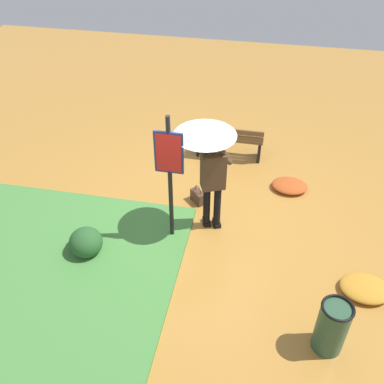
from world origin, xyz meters
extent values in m
plane|color=#B27A33|center=(0.00, 0.00, 0.00)|extent=(18.00, 18.00, 0.00)
cube|color=#47843D|center=(2.56, 1.78, 0.03)|extent=(4.80, 4.00, 0.05)
cylinder|color=black|center=(-0.26, 0.11, 0.43)|extent=(0.12, 0.12, 0.86)
cylinder|color=black|center=(-0.08, 0.11, 0.43)|extent=(0.12, 0.12, 0.86)
cube|color=black|center=(-0.26, 0.07, 0.04)|extent=(0.19, 0.25, 0.08)
cube|color=black|center=(-0.08, 0.07, 0.04)|extent=(0.19, 0.25, 0.08)
cube|color=#473323|center=(-0.17, 0.11, 1.18)|extent=(0.44, 0.37, 0.64)
sphere|color=#8C664C|center=(-0.17, 0.11, 1.64)|extent=(0.20, 0.20, 0.20)
ellipsoid|color=black|center=(-0.17, 0.11, 1.67)|extent=(0.20, 0.20, 0.15)
cylinder|color=#473323|center=(-0.38, 0.09, 1.39)|extent=(0.18, 0.13, 0.18)
cylinder|color=#473323|center=(-0.34, 0.08, 1.48)|extent=(0.24, 0.11, 0.33)
cube|color=black|center=(-0.26, 0.09, 1.62)|extent=(0.07, 0.04, 0.14)
cylinder|color=#473323|center=(0.00, 0.12, 1.42)|extent=(0.11, 0.10, 0.09)
cylinder|color=#473323|center=(-0.02, 0.13, 1.51)|extent=(0.10, 0.09, 0.23)
cylinder|color=#A5A5AD|center=(-0.03, 0.13, 1.83)|extent=(0.02, 0.02, 0.41)
cone|color=silver|center=(-0.03, 0.13, 1.92)|extent=(0.96, 0.96, 0.16)
sphere|color=#A5A5AD|center=(-0.03, 0.13, 2.03)|extent=(0.02, 0.02, 0.02)
cylinder|color=black|center=(0.45, 0.49, 1.15)|extent=(0.07, 0.07, 2.30)
cube|color=navy|center=(0.45, 0.50, 1.70)|extent=(0.44, 0.04, 0.70)
cube|color=red|center=(0.45, 0.52, 1.70)|extent=(0.38, 0.01, 0.64)
cube|color=#4C3323|center=(0.18, -0.48, 0.12)|extent=(0.31, 0.31, 0.24)
torus|color=#4C3323|center=(0.18, -0.48, 0.28)|extent=(0.14, 0.14, 0.18)
cube|color=black|center=(-0.82, -2.13, 0.22)|extent=(0.06, 0.36, 0.44)
cube|color=black|center=(0.46, -2.13, 0.22)|extent=(0.06, 0.36, 0.44)
cube|color=brown|center=(-0.18, -2.25, 0.46)|extent=(1.40, 0.11, 0.04)
cube|color=brown|center=(-0.18, -2.13, 0.46)|extent=(1.40, 0.11, 0.04)
cube|color=brown|center=(-0.18, -2.01, 0.46)|extent=(1.40, 0.11, 0.04)
cube|color=brown|center=(-0.18, -1.96, 0.56)|extent=(1.40, 0.05, 0.10)
cube|color=brown|center=(-0.18, -1.96, 0.70)|extent=(1.40, 0.05, 0.10)
cylinder|color=#2D5138|center=(-2.04, 2.13, 0.40)|extent=(0.40, 0.40, 0.80)
torus|color=black|center=(-2.04, 2.13, 0.82)|extent=(0.42, 0.42, 0.04)
ellipsoid|color=#285628|center=(1.71, 1.15, 0.24)|extent=(0.54, 0.54, 0.48)
ellipsoid|color=#1E421E|center=(1.87, 1.07, 0.16)|extent=(0.32, 0.32, 0.32)
ellipsoid|color=#C68428|center=(-2.64, 1.10, 0.08)|extent=(0.74, 0.60, 0.16)
ellipsoid|color=#B74C1E|center=(-1.48, -1.20, 0.07)|extent=(0.68, 0.55, 0.15)
camera|label=1|loc=(-0.92, 5.70, 5.27)|focal=41.07mm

